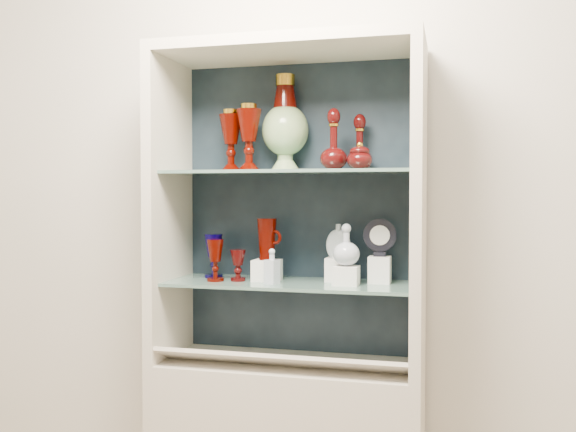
% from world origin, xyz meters
% --- Properties ---
extents(wall_back, '(3.50, 0.02, 2.80)m').
position_xyz_m(wall_back, '(0.00, 1.75, 1.40)').
color(wall_back, beige).
rests_on(wall_back, ground).
extents(cabinet_back_panel, '(0.98, 0.02, 1.15)m').
position_xyz_m(cabinet_back_panel, '(0.00, 1.72, 1.32)').
color(cabinet_back_panel, black).
rests_on(cabinet_back_panel, cabinet_base).
extents(cabinet_side_left, '(0.04, 0.40, 1.15)m').
position_xyz_m(cabinet_side_left, '(-0.48, 1.53, 1.32)').
color(cabinet_side_left, beige).
rests_on(cabinet_side_left, cabinet_base).
extents(cabinet_side_right, '(0.04, 0.40, 1.15)m').
position_xyz_m(cabinet_side_right, '(0.48, 1.53, 1.32)').
color(cabinet_side_right, beige).
rests_on(cabinet_side_right, cabinet_base).
extents(cabinet_top_cap, '(1.00, 0.40, 0.04)m').
position_xyz_m(cabinet_top_cap, '(0.00, 1.53, 1.92)').
color(cabinet_top_cap, beige).
rests_on(cabinet_top_cap, cabinet_side_left).
extents(shelf_lower, '(0.92, 0.34, 0.01)m').
position_xyz_m(shelf_lower, '(0.00, 1.55, 1.04)').
color(shelf_lower, slate).
rests_on(shelf_lower, cabinet_side_left).
extents(shelf_upper, '(0.92, 0.34, 0.01)m').
position_xyz_m(shelf_upper, '(0.00, 1.55, 1.46)').
color(shelf_upper, slate).
rests_on(shelf_upper, cabinet_side_left).
extents(label_ledge, '(0.92, 0.17, 0.09)m').
position_xyz_m(label_ledge, '(0.00, 1.42, 0.78)').
color(label_ledge, beige).
rests_on(label_ledge, cabinet_base).
extents(label_card_0, '(0.10, 0.06, 0.03)m').
position_xyz_m(label_card_0, '(0.09, 1.42, 0.80)').
color(label_card_0, white).
rests_on(label_card_0, label_ledge).
extents(label_card_1, '(0.10, 0.06, 0.03)m').
position_xyz_m(label_card_1, '(0.28, 1.42, 0.80)').
color(label_card_1, white).
rests_on(label_card_1, label_ledge).
extents(label_card_2, '(0.10, 0.06, 0.03)m').
position_xyz_m(label_card_2, '(-0.25, 1.42, 0.80)').
color(label_card_2, white).
rests_on(label_card_2, label_ledge).
extents(pedestal_lamp_left, '(0.10, 0.10, 0.24)m').
position_xyz_m(pedestal_lamp_left, '(-0.25, 1.61, 1.59)').
color(pedestal_lamp_left, '#400600').
rests_on(pedestal_lamp_left, shelf_upper).
extents(pedestal_lamp_right, '(0.13, 0.13, 0.26)m').
position_xyz_m(pedestal_lamp_right, '(-0.16, 1.56, 1.60)').
color(pedestal_lamp_right, '#400600').
rests_on(pedestal_lamp_right, shelf_upper).
extents(enamel_urn, '(0.24, 0.24, 0.38)m').
position_xyz_m(enamel_urn, '(-0.04, 1.64, 1.66)').
color(enamel_urn, '#0A4628').
rests_on(enamel_urn, shelf_upper).
extents(ruby_decanter_a, '(0.13, 0.13, 0.26)m').
position_xyz_m(ruby_decanter_a, '(0.17, 1.56, 1.60)').
color(ruby_decanter_a, '#3B0807').
rests_on(ruby_decanter_a, shelf_upper).
extents(ruby_decanter_b, '(0.11, 0.11, 0.23)m').
position_xyz_m(ruby_decanter_b, '(0.25, 1.64, 1.58)').
color(ruby_decanter_b, '#3B0807').
rests_on(ruby_decanter_b, shelf_upper).
extents(lidded_bowl, '(0.09, 0.09, 0.10)m').
position_xyz_m(lidded_bowl, '(0.27, 1.50, 1.52)').
color(lidded_bowl, '#3B0807').
rests_on(lidded_bowl, shelf_upper).
extents(cobalt_goblet, '(0.09, 0.09, 0.17)m').
position_xyz_m(cobalt_goblet, '(-0.32, 1.60, 1.14)').
color(cobalt_goblet, '#060047').
rests_on(cobalt_goblet, shelf_lower).
extents(ruby_goblet_tall, '(0.07, 0.07, 0.16)m').
position_xyz_m(ruby_goblet_tall, '(-0.28, 1.50, 1.13)').
color(ruby_goblet_tall, '#400600').
rests_on(ruby_goblet_tall, shelf_lower).
extents(ruby_goblet_small, '(0.07, 0.07, 0.12)m').
position_xyz_m(ruby_goblet_small, '(-0.20, 1.52, 1.11)').
color(ruby_goblet_small, '#3B0807').
rests_on(ruby_goblet_small, shelf_lower).
extents(riser_ruby_pitcher, '(0.10, 0.10, 0.08)m').
position_xyz_m(riser_ruby_pitcher, '(-0.09, 1.56, 1.09)').
color(riser_ruby_pitcher, silver).
rests_on(riser_ruby_pitcher, shelf_lower).
extents(ruby_pitcher, '(0.14, 0.11, 0.16)m').
position_xyz_m(ruby_pitcher, '(-0.09, 1.56, 1.21)').
color(ruby_pitcher, '#400600').
rests_on(ruby_pitcher, riser_ruby_pitcher).
extents(clear_square_bottle, '(0.06, 0.06, 0.13)m').
position_xyz_m(clear_square_bottle, '(-0.05, 1.49, 1.12)').
color(clear_square_bottle, '#A9B2C1').
rests_on(clear_square_bottle, shelf_lower).
extents(riser_flat_flask, '(0.09, 0.09, 0.09)m').
position_xyz_m(riser_flat_flask, '(0.18, 1.61, 1.09)').
color(riser_flat_flask, silver).
rests_on(riser_flat_flask, shelf_lower).
extents(flat_flask, '(0.10, 0.04, 0.13)m').
position_xyz_m(flat_flask, '(0.18, 1.61, 1.21)').
color(flat_flask, '#A5B3B9').
rests_on(flat_flask, riser_flat_flask).
extents(riser_clear_round_decanter, '(0.09, 0.09, 0.07)m').
position_xyz_m(riser_clear_round_decanter, '(0.22, 1.52, 1.08)').
color(riser_clear_round_decanter, silver).
rests_on(riser_clear_round_decanter, shelf_lower).
extents(clear_round_decanter, '(0.11, 0.11, 0.15)m').
position_xyz_m(clear_round_decanter, '(0.22, 1.52, 1.19)').
color(clear_round_decanter, '#A9B2C1').
rests_on(clear_round_decanter, riser_clear_round_decanter).
extents(riser_cameo_medallion, '(0.08, 0.08, 0.10)m').
position_xyz_m(riser_cameo_medallion, '(0.34, 1.60, 1.10)').
color(riser_cameo_medallion, silver).
rests_on(riser_cameo_medallion, shelf_lower).
extents(cameo_medallion, '(0.13, 0.05, 0.15)m').
position_xyz_m(cameo_medallion, '(0.34, 1.60, 1.22)').
color(cameo_medallion, black).
rests_on(cameo_medallion, riser_cameo_medallion).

